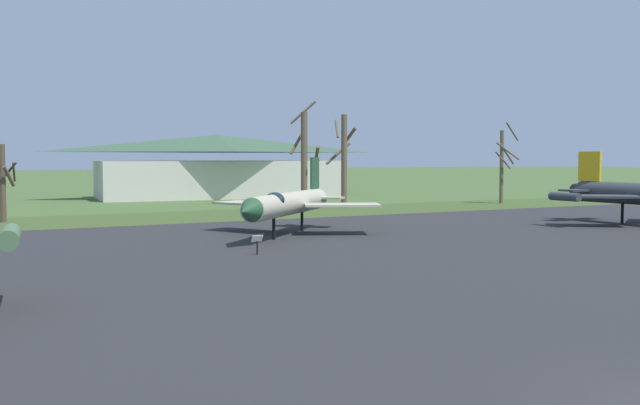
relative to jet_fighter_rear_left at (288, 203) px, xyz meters
name	(u,v)px	position (x,y,z in m)	size (l,w,h in m)	color
asphalt_apron	(299,285)	(-7.58, -15.94, -1.98)	(101.80, 53.71, 0.05)	#28282B
grass_verge_strip	(98,220)	(-7.58, 16.92, -1.98)	(161.80, 12.00, 0.06)	#3A4F23
jet_fighter_rear_left	(288,203)	(0.00, 0.00, 0.00)	(11.43, 11.31, 4.80)	#B7B293
info_placard_rear_left	(257,243)	(-5.41, -7.39, -1.37)	(0.64, 0.28, 1.00)	black
bare_tree_center	(3,181)	(-13.99, 18.45, 1.07)	(2.33, 2.25, 5.76)	brown
bare_tree_right_of_center	(305,158)	(10.90, 18.31, 2.74)	(2.69, 3.15, 9.91)	brown
bare_tree_far_right	(344,158)	(16.26, 20.45, 2.71)	(2.66, 2.22, 8.85)	brown
bare_tree_backdrop_extra	(503,163)	(33.74, 17.67, 2.20)	(3.13, 1.84, 8.39)	brown
visitor_building	(217,167)	(12.84, 44.34, 1.66)	(30.53, 15.68, 7.53)	beige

